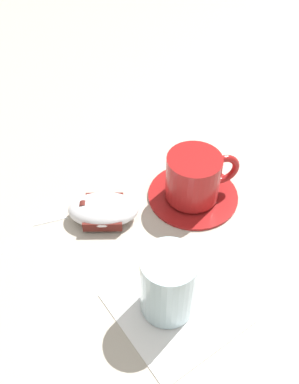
# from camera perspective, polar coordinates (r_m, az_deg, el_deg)

# --- Properties ---
(ground_plane) EXTENTS (3.00, 3.00, 0.00)m
(ground_plane) POSITION_cam_1_polar(r_m,az_deg,el_deg) (0.57, 7.48, -7.66)
(ground_plane) COLOR #B2A899
(saucer) EXTENTS (0.13, 0.13, 0.01)m
(saucer) POSITION_cam_1_polar(r_m,az_deg,el_deg) (0.63, 5.81, -0.32)
(saucer) COLOR maroon
(saucer) RESTS_ON ground
(coffee_cup) EXTENTS (0.08, 0.10, 0.07)m
(coffee_cup) POSITION_cam_1_polar(r_m,az_deg,el_deg) (0.60, 6.07, 2.07)
(coffee_cup) COLOR maroon
(coffee_cup) RESTS_ON saucer
(computer_mouse) EXTENTS (0.11, 0.11, 0.03)m
(computer_mouse) POSITION_cam_1_polar(r_m,az_deg,el_deg) (0.59, -6.19, -2.36)
(computer_mouse) COLOR silver
(computer_mouse) RESTS_ON ground
(napkin_under_glass) EXTENTS (0.16, 0.16, 0.00)m
(napkin_under_glass) POSITION_cam_1_polar(r_m,az_deg,el_deg) (0.52, 3.60, -15.11)
(napkin_under_glass) COLOR white
(napkin_under_glass) RESTS_ON ground
(drinking_glass) EXTENTS (0.06, 0.06, 0.09)m
(drinking_glass) POSITION_cam_1_polar(r_m,az_deg,el_deg) (0.48, 2.51, -12.15)
(drinking_glass) COLOR silver
(drinking_glass) RESTS_ON napkin_under_glass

